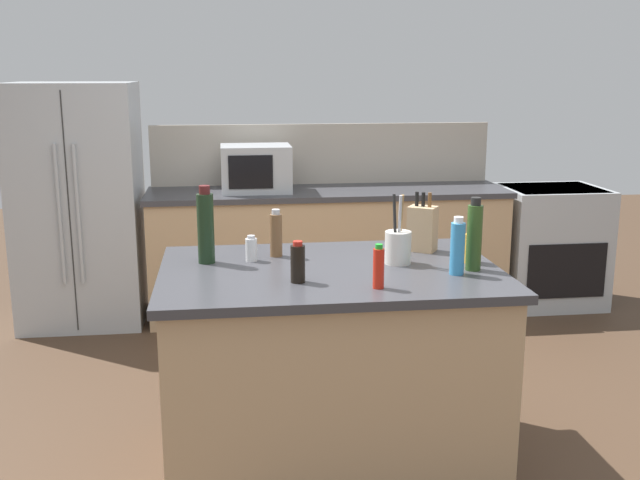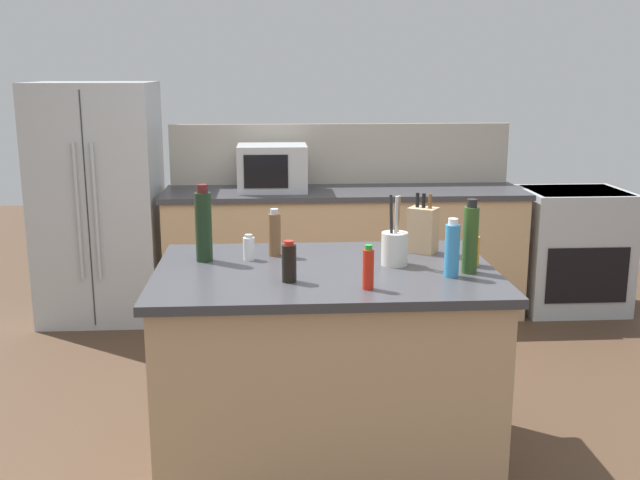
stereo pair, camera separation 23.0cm
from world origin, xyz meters
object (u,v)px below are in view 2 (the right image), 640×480
object	(u,v)px
knife_block	(423,229)
salt_shaker	(249,248)
microwave	(272,168)
utensil_crock	(395,247)
range_oven	(571,249)
wine_bottle	(204,225)
hot_sauce_bottle	(368,268)
soy_sauce_bottle	(289,263)
dish_soap_bottle	(452,249)
refrigerator	(99,202)
pepper_grinder	(275,234)
honey_jar	(471,250)
olive_oil_bottle	(470,238)

from	to	relation	value
knife_block	salt_shaker	world-z (taller)	knife_block
microwave	utensil_crock	world-z (taller)	microwave
range_oven	wine_bottle	xyz separation A→B (m)	(-2.59, -2.03, 0.64)
hot_sauce_bottle	salt_shaker	world-z (taller)	hot_sauce_bottle
soy_sauce_bottle	dish_soap_bottle	xyz separation A→B (m)	(0.70, 0.03, 0.04)
refrigerator	microwave	size ratio (longest dim) A/B	3.45
utensil_crock	soy_sauce_bottle	size ratio (longest dim) A/B	1.82
utensil_crock	wine_bottle	xyz separation A→B (m)	(-0.87, 0.13, 0.09)
salt_shaker	wine_bottle	bearing A→B (deg)	-178.31
salt_shaker	dish_soap_bottle	bearing A→B (deg)	-21.59
knife_block	pepper_grinder	size ratio (longest dim) A/B	1.28
honey_jar	refrigerator	bearing A→B (deg)	133.90
microwave	hot_sauce_bottle	world-z (taller)	microwave
hot_sauce_bottle	range_oven	bearing A→B (deg)	53.17
honey_jar	hot_sauce_bottle	xyz separation A→B (m)	(-0.51, -0.34, 0.02)
range_oven	dish_soap_bottle	bearing A→B (deg)	-122.63
range_oven	microwave	world-z (taller)	microwave
wine_bottle	refrigerator	bearing A→B (deg)	114.43
range_oven	hot_sauce_bottle	xyz separation A→B (m)	(-1.90, -2.53, 0.56)
hot_sauce_bottle	utensil_crock	bearing A→B (deg)	65.88
utensil_crock	soy_sauce_bottle	bearing A→B (deg)	-153.00
olive_oil_bottle	wine_bottle	distance (m)	1.21
knife_block	salt_shaker	bearing A→B (deg)	-140.60
honey_jar	microwave	bearing A→B (deg)	112.16
refrigerator	wine_bottle	bearing A→B (deg)	-65.57
olive_oil_bottle	microwave	bearing A→B (deg)	110.29
soy_sauce_bottle	hot_sauce_bottle	xyz separation A→B (m)	(0.32, -0.13, 0.00)
microwave	utensil_crock	xyz separation A→B (m)	(0.55, -2.15, -0.08)
pepper_grinder	hot_sauce_bottle	distance (m)	0.69
refrigerator	honey_jar	distance (m)	3.11
refrigerator	salt_shaker	distance (m)	2.37
soy_sauce_bottle	salt_shaker	world-z (taller)	soy_sauce_bottle
utensil_crock	honey_jar	world-z (taller)	utensil_crock
microwave	dish_soap_bottle	distance (m)	2.49
soy_sauce_bottle	salt_shaker	xyz separation A→B (m)	(-0.18, 0.38, -0.03)
refrigerator	olive_oil_bottle	size ratio (longest dim) A/B	5.28
olive_oil_bottle	range_oven	bearing A→B (deg)	58.36
refrigerator	knife_block	distance (m)	2.81
microwave	salt_shaker	size ratio (longest dim) A/B	4.13
knife_block	salt_shaker	xyz separation A→B (m)	(-0.84, -0.09, -0.06)
olive_oil_bottle	pepper_grinder	world-z (taller)	olive_oil_bottle
honey_jar	olive_oil_bottle	size ratio (longest dim) A/B	0.46
olive_oil_bottle	pepper_grinder	xyz separation A→B (m)	(-0.85, 0.36, -0.05)
range_oven	knife_block	xyz separation A→B (m)	(-1.55, -1.93, 0.59)
olive_oil_bottle	hot_sauce_bottle	world-z (taller)	olive_oil_bottle
range_oven	honey_jar	xyz separation A→B (m)	(-1.38, -2.19, 0.54)
refrigerator	pepper_grinder	size ratio (longest dim) A/B	7.59
range_oven	utensil_crock	world-z (taller)	utensil_crock
olive_oil_bottle	pepper_grinder	distance (m)	0.92
microwave	pepper_grinder	distance (m)	1.95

